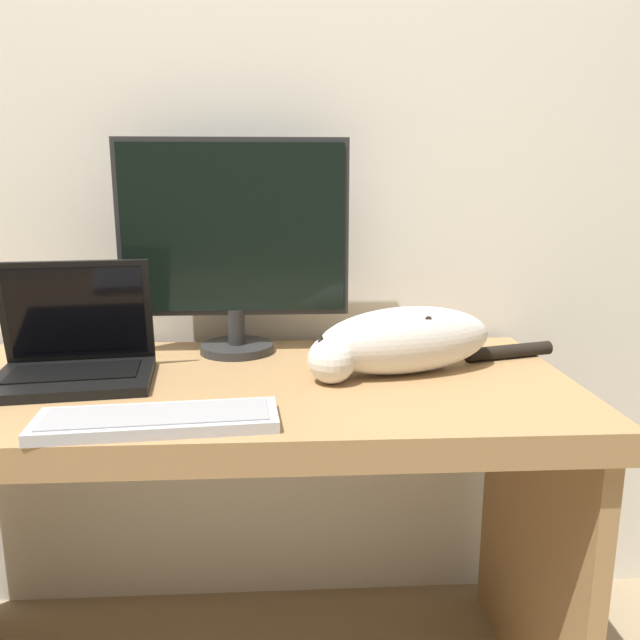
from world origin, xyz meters
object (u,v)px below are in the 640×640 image
object	(u,v)px
laptop	(75,357)
cat	(402,340)
monitor	(234,241)
external_keyboard	(158,420)

from	to	relation	value
laptop	cat	bearing A→B (deg)	-6.75
monitor	laptop	size ratio (longest dim) A/B	1.59
laptop	cat	size ratio (longest dim) A/B	0.57
monitor	external_keyboard	bearing A→B (deg)	-101.93
external_keyboard	cat	xyz separation A→B (m)	(0.46, 0.27, 0.06)
monitor	cat	bearing A→B (deg)	-27.71
laptop	cat	world-z (taller)	laptop
monitor	external_keyboard	distance (m)	0.54
laptop	external_keyboard	distance (m)	0.34
monitor	cat	size ratio (longest dim) A/B	0.92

